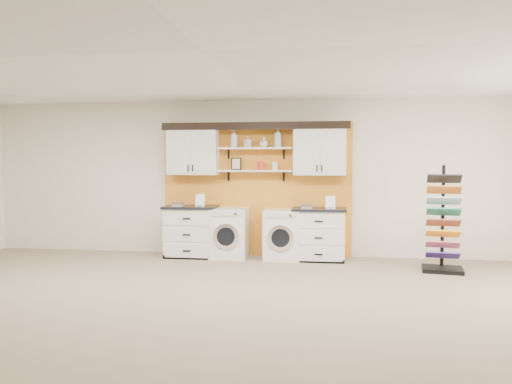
# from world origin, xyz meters

# --- Properties ---
(floor) EXTENTS (10.00, 10.00, 0.00)m
(floor) POSITION_xyz_m (0.00, 0.00, 0.00)
(floor) COLOR gray
(floor) RESTS_ON ground
(ceiling) EXTENTS (10.00, 10.00, 0.00)m
(ceiling) POSITION_xyz_m (0.00, 0.00, 2.80)
(ceiling) COLOR white
(ceiling) RESTS_ON wall_back
(wall_back) EXTENTS (10.00, 0.00, 10.00)m
(wall_back) POSITION_xyz_m (0.00, 4.00, 1.40)
(wall_back) COLOR silver
(wall_back) RESTS_ON floor
(accent_panel) EXTENTS (3.40, 0.07, 2.40)m
(accent_panel) POSITION_xyz_m (0.00, 3.96, 1.20)
(accent_panel) COLOR orange
(accent_panel) RESTS_ON wall_back
(upper_cabinet_left) EXTENTS (0.90, 0.35, 0.84)m
(upper_cabinet_left) POSITION_xyz_m (-1.13, 3.79, 1.88)
(upper_cabinet_left) COLOR silver
(upper_cabinet_left) RESTS_ON wall_back
(upper_cabinet_right) EXTENTS (0.90, 0.35, 0.84)m
(upper_cabinet_right) POSITION_xyz_m (1.13, 3.79, 1.88)
(upper_cabinet_right) COLOR silver
(upper_cabinet_right) RESTS_ON wall_back
(shelf_lower) EXTENTS (1.32, 0.28, 0.03)m
(shelf_lower) POSITION_xyz_m (0.00, 3.80, 1.53)
(shelf_lower) COLOR silver
(shelf_lower) RESTS_ON wall_back
(shelf_upper) EXTENTS (1.32, 0.28, 0.03)m
(shelf_upper) POSITION_xyz_m (0.00, 3.80, 1.93)
(shelf_upper) COLOR silver
(shelf_upper) RESTS_ON wall_back
(crown_molding) EXTENTS (3.30, 0.41, 0.13)m
(crown_molding) POSITION_xyz_m (0.00, 3.81, 2.33)
(crown_molding) COLOR black
(crown_molding) RESTS_ON wall_back
(picture_frame) EXTENTS (0.18, 0.02, 0.22)m
(picture_frame) POSITION_xyz_m (-0.35, 3.85, 1.66)
(picture_frame) COLOR black
(picture_frame) RESTS_ON shelf_lower
(canister_red) EXTENTS (0.11, 0.11, 0.16)m
(canister_red) POSITION_xyz_m (0.10, 3.80, 1.62)
(canister_red) COLOR red
(canister_red) RESTS_ON shelf_lower
(canister_cream) EXTENTS (0.10, 0.10, 0.14)m
(canister_cream) POSITION_xyz_m (0.35, 3.80, 1.61)
(canister_cream) COLOR silver
(canister_cream) RESTS_ON shelf_lower
(base_cabinet_left) EXTENTS (0.93, 0.66, 0.91)m
(base_cabinet_left) POSITION_xyz_m (-1.13, 3.64, 0.45)
(base_cabinet_left) COLOR silver
(base_cabinet_left) RESTS_ON floor
(base_cabinet_right) EXTENTS (0.92, 0.66, 0.90)m
(base_cabinet_right) POSITION_xyz_m (1.13, 3.64, 0.45)
(base_cabinet_right) COLOR silver
(base_cabinet_right) RESTS_ON floor
(washer) EXTENTS (0.63, 0.71, 0.88)m
(washer) POSITION_xyz_m (-0.43, 3.64, 0.44)
(washer) COLOR white
(washer) RESTS_ON floor
(dryer) EXTENTS (0.62, 0.71, 0.86)m
(dryer) POSITION_xyz_m (0.50, 3.64, 0.43)
(dryer) COLOR white
(dryer) RESTS_ON floor
(sample_rack) EXTENTS (0.67, 0.59, 1.64)m
(sample_rack) POSITION_xyz_m (3.04, 3.01, 0.52)
(sample_rack) COLOR black
(sample_rack) RESTS_ON floor
(soap_bottle_a) EXTENTS (0.17, 0.17, 0.31)m
(soap_bottle_a) POSITION_xyz_m (-0.38, 3.80, 2.10)
(soap_bottle_a) COLOR silver
(soap_bottle_a) RESTS_ON shelf_upper
(soap_bottle_b) EXTENTS (0.13, 0.13, 0.20)m
(soap_bottle_b) POSITION_xyz_m (-0.14, 3.80, 2.04)
(soap_bottle_b) COLOR silver
(soap_bottle_b) RESTS_ON shelf_upper
(soap_bottle_c) EXTENTS (0.20, 0.20, 0.18)m
(soap_bottle_c) POSITION_xyz_m (0.16, 3.80, 2.04)
(soap_bottle_c) COLOR silver
(soap_bottle_c) RESTS_ON shelf_upper
(soap_bottle_d) EXTENTS (0.14, 0.15, 0.34)m
(soap_bottle_d) POSITION_xyz_m (0.40, 3.80, 2.12)
(soap_bottle_d) COLOR silver
(soap_bottle_d) RESTS_ON shelf_upper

